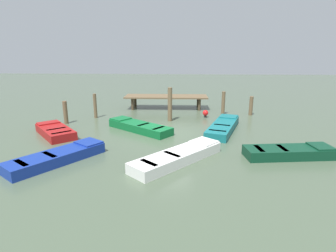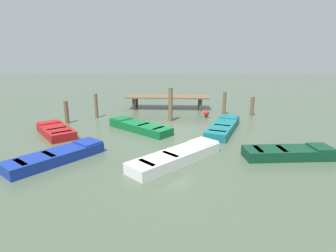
# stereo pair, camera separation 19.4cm
# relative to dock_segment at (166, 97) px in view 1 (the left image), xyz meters

# --- Properties ---
(ground_plane) EXTENTS (80.00, 80.00, 0.00)m
(ground_plane) POSITION_rel_dock_segment_xyz_m (0.52, -6.31, -0.85)
(ground_plane) COLOR #475642
(dock_segment) EXTENTS (6.08, 1.94, 0.95)m
(dock_segment) POSITION_rel_dock_segment_xyz_m (0.00, 0.00, 0.00)
(dock_segment) COLOR brown
(dock_segment) RESTS_ON ground_plane
(rowboat_green) EXTENTS (3.74, 3.19, 0.46)m
(rowboat_green) POSITION_rel_dock_segment_xyz_m (-1.05, -6.04, -0.63)
(rowboat_green) COLOR #0F602D
(rowboat_green) RESTS_ON ground_plane
(rowboat_teal) EXTENTS (2.33, 4.29, 0.46)m
(rowboat_teal) POSITION_rel_dock_segment_xyz_m (3.44, -5.76, -0.63)
(rowboat_teal) COLOR #14666B
(rowboat_teal) RESTS_ON ground_plane
(rowboat_white) EXTENTS (3.53, 3.78, 0.46)m
(rowboat_white) POSITION_rel_dock_segment_xyz_m (1.15, -10.19, -0.63)
(rowboat_white) COLOR silver
(rowboat_white) RESTS_ON ground_plane
(rowboat_blue) EXTENTS (3.02, 3.62, 0.46)m
(rowboat_blue) POSITION_rel_dock_segment_xyz_m (-3.43, -10.51, -0.63)
(rowboat_blue) COLOR navy
(rowboat_blue) RESTS_ON ground_plane
(rowboat_dark_green) EXTENTS (3.52, 1.46, 0.46)m
(rowboat_dark_green) POSITION_rel_dock_segment_xyz_m (5.52, -9.47, -0.63)
(rowboat_dark_green) COLOR #0C3823
(rowboat_dark_green) RESTS_ON ground_plane
(rowboat_red) EXTENTS (2.82, 2.96, 0.46)m
(rowboat_red) POSITION_rel_dock_segment_xyz_m (-5.12, -7.15, -0.63)
(rowboat_red) COLOR maroon
(rowboat_red) RESTS_ON ground_plane
(mooring_piling_far_right) EXTENTS (0.25, 0.25, 1.33)m
(mooring_piling_far_right) POSITION_rel_dock_segment_xyz_m (-5.57, -4.81, -0.18)
(mooring_piling_far_right) COLOR brown
(mooring_piling_far_right) RESTS_ON ground_plane
(mooring_piling_near_left) EXTENTS (0.24, 0.24, 1.26)m
(mooring_piling_near_left) POSITION_rel_dock_segment_xyz_m (5.77, -1.89, -0.22)
(mooring_piling_near_left) COLOR brown
(mooring_piling_near_left) RESTS_ON ground_plane
(mooring_piling_center) EXTENTS (0.23, 0.23, 1.56)m
(mooring_piling_center) POSITION_rel_dock_segment_xyz_m (3.94, -1.87, -0.07)
(mooring_piling_center) COLOR brown
(mooring_piling_center) RESTS_ON ground_plane
(mooring_piling_mid_right) EXTENTS (0.26, 0.26, 2.03)m
(mooring_piling_mid_right) POSITION_rel_dock_segment_xyz_m (0.48, -3.81, 0.17)
(mooring_piling_mid_right) COLOR brown
(mooring_piling_mid_right) RESTS_ON ground_plane
(mooring_piling_far_left) EXTENTS (0.20, 0.20, 1.55)m
(mooring_piling_far_left) POSITION_rel_dock_segment_xyz_m (-4.29, -3.29, -0.07)
(mooring_piling_far_left) COLOR brown
(mooring_piling_far_left) RESTS_ON ground_plane
(marker_buoy) EXTENTS (0.36, 0.36, 0.48)m
(marker_buoy) POSITION_rel_dock_segment_xyz_m (2.71, -2.76, -0.56)
(marker_buoy) COLOR #262626
(marker_buoy) RESTS_ON ground_plane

